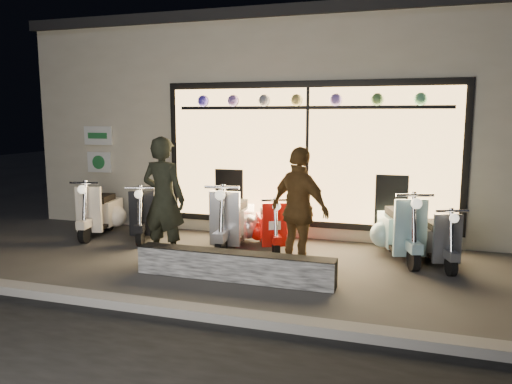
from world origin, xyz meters
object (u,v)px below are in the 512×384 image
graffiti_barrier (234,266)px  scooter_red (270,226)px  woman (300,210)px  scooter_silver (234,221)px  man (164,199)px

graffiti_barrier → scooter_red: 1.84m
scooter_red → woman: bearing=-81.1°
graffiti_barrier → scooter_red: (-0.01, 1.83, 0.16)m
graffiti_barrier → woman: woman is taller
graffiti_barrier → scooter_silver: 1.82m
graffiti_barrier → man: bearing=157.3°
scooter_red → man: (-1.35, -1.26, 0.61)m
scooter_silver → man: (-0.75, -1.12, 0.53)m
scooter_silver → man: 1.45m
scooter_red → woman: 1.50m
scooter_silver → woman: bearing=-41.2°
scooter_silver → scooter_red: scooter_silver is taller
graffiti_barrier → scooter_red: scooter_red is taller
scooter_silver → woman: 1.77m
graffiti_barrier → scooter_red: size_ratio=2.29×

